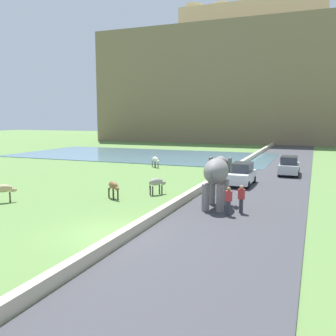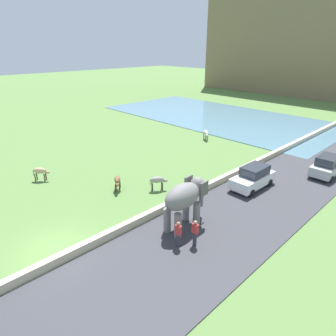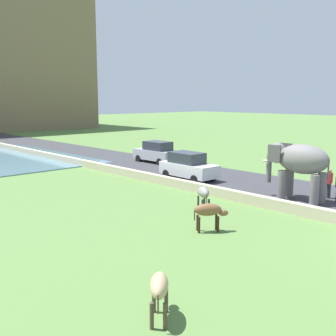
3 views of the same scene
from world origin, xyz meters
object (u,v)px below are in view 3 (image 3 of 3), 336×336
Objects in this scene: car_white at (188,166)px; cow_brown at (209,211)px; cow_tan at (159,287)px; car_silver at (157,152)px; person_beside_elephant at (329,183)px; elephant at (298,163)px; cow_grey at (203,193)px.

car_white is 10.54m from cow_brown.
cow_tan is (-12.85, -11.45, -0.06)m from car_white.
car_white is at bearing -115.25° from car_silver.
car_silver reaches higher than person_beside_elephant.
person_beside_elephant is at bearing -28.92° from elephant.
car_silver is at bearing 48.57° from cow_tan.
person_beside_elephant is 7.15m from cow_grey.
car_silver is at bearing 64.75° from car_white.
cow_tan is (-12.83, -3.64, -1.20)m from elephant.
car_white is 3.30× the size of cow_tan.
car_silver reaches higher than cow_grey.
car_silver reaches higher than cow_brown.
car_silver is 3.06× the size of cow_brown.
cow_tan is at bearing -131.43° from car_silver.
cow_grey is (-6.46, 3.06, -0.04)m from person_beside_elephant.
cow_brown is at bearing -179.25° from elephant.
car_silver is at bearing 77.68° from elephant.
elephant is at bearing -24.05° from cow_grey.
cow_brown is at bearing -124.79° from car_silver.
cow_grey and cow_brown have the same top height.
cow_tan is (-16.00, -18.13, -0.06)m from car_silver.
car_silver is 3.30× the size of cow_tan.
cow_brown is at bearing 174.58° from person_beside_elephant.
car_white is 7.44m from cow_grey.
elephant is 0.87× the size of car_white.
car_white is at bearing 100.58° from person_beside_elephant.
cow_brown is (-10.13, -14.57, -0.06)m from car_silver.
car_white is 7.38m from car_silver.
elephant is 2.60× the size of cow_grey.
car_silver is at bearing 84.35° from person_beside_elephant.
person_beside_elephant is at bearing -5.42° from cow_brown.
cow_grey is at bearing 155.95° from elephant.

